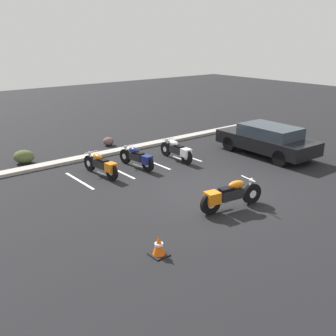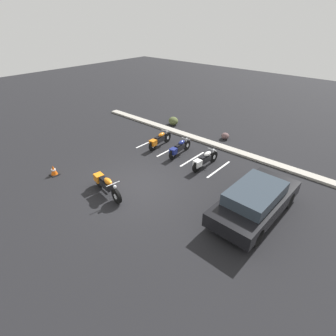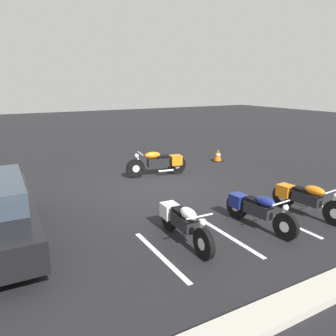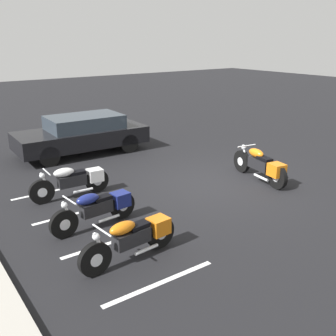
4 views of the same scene
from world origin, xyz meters
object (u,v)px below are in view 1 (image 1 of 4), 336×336
object	(u,v)px
car_black	(267,139)
traffic_cone	(159,246)
motorcycle_orange_featured	(229,195)
parked_bike_1	(138,158)
landscape_rock_1	(24,157)
parked_bike_0	(102,165)
landscape_rock_0	(108,141)
parked_bike_2	(177,151)

from	to	relation	value
car_black	traffic_cone	size ratio (longest dim) A/B	8.59
motorcycle_orange_featured	car_black	xyz separation A→B (m)	(5.39, 2.84, 0.23)
parked_bike_1	landscape_rock_1	bearing A→B (deg)	38.97
parked_bike_0	landscape_rock_0	world-z (taller)	parked_bike_0
parked_bike_2	traffic_cone	bearing A→B (deg)	139.04
landscape_rock_0	traffic_cone	distance (m)	9.97
landscape_rock_1	traffic_cone	bearing A→B (deg)	-90.21
parked_bike_2	landscape_rock_1	bearing A→B (deg)	57.02
traffic_cone	parked_bike_2	bearing A→B (deg)	46.66
car_black	landscape_rock_0	world-z (taller)	car_black
motorcycle_orange_featured	landscape_rock_0	distance (m)	8.44
motorcycle_orange_featured	traffic_cone	size ratio (longest dim) A/B	4.26
parked_bike_1	landscape_rock_0	xyz separation A→B (m)	(0.80, 3.57, -0.22)
motorcycle_orange_featured	parked_bike_0	size ratio (longest dim) A/B	1.08
motorcycle_orange_featured	parked_bike_1	xyz separation A→B (m)	(0.11, 4.82, -0.04)
parked_bike_2	traffic_cone	xyz separation A→B (m)	(-5.04, -5.34, -0.18)
parked_bike_2	car_black	distance (m)	3.91
motorcycle_orange_featured	parked_bike_2	world-z (taller)	motorcycle_orange_featured
motorcycle_orange_featured	landscape_rock_0	bearing A→B (deg)	92.73
parked_bike_0	landscape_rock_1	world-z (taller)	parked_bike_0
motorcycle_orange_featured	parked_bike_2	distance (m)	4.99
landscape_rock_1	car_black	bearing A→B (deg)	-32.07
car_black	landscape_rock_1	bearing A→B (deg)	59.58
parked_bike_1	traffic_cone	xyz separation A→B (m)	(-3.23, -5.56, -0.18)
parked_bike_2	car_black	world-z (taller)	car_black
car_black	traffic_cone	xyz separation A→B (m)	(-8.51, -3.57, -0.45)
landscape_rock_0	motorcycle_orange_featured	bearing A→B (deg)	-96.20
motorcycle_orange_featured	parked_bike_2	size ratio (longest dim) A/B	1.08
motorcycle_orange_featured	traffic_cone	distance (m)	3.21
parked_bike_2	traffic_cone	world-z (taller)	parked_bike_2
motorcycle_orange_featured	landscape_rock_0	size ratio (longest dim) A/B	4.27
motorcycle_orange_featured	landscape_rock_0	world-z (taller)	motorcycle_orange_featured
landscape_rock_0	car_black	bearing A→B (deg)	-51.08
car_black	landscape_rock_1	distance (m)	10.02
parked_bike_0	car_black	distance (m)	7.11
parked_bike_0	parked_bike_2	bearing A→B (deg)	-99.99
landscape_rock_1	traffic_cone	distance (m)	8.89
landscape_rock_0	traffic_cone	world-z (taller)	traffic_cone
car_black	motorcycle_orange_featured	bearing A→B (deg)	119.43
parked_bike_1	landscape_rock_0	distance (m)	3.66
landscape_rock_0	parked_bike_2	bearing A→B (deg)	-75.17
motorcycle_orange_featured	parked_bike_0	bearing A→B (deg)	115.15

